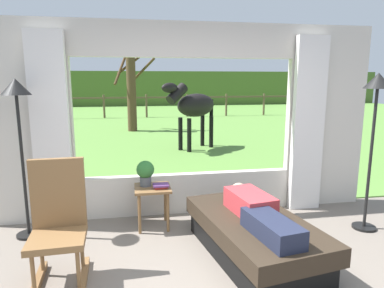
# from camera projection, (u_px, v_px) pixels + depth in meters

# --- Properties ---
(back_wall_with_window) EXTENTS (5.20, 0.12, 2.55)m
(back_wall_with_window) POSITION_uv_depth(u_px,v_px,m) (186.00, 123.00, 4.59)
(back_wall_with_window) COLOR beige
(back_wall_with_window) RESTS_ON ground_plane
(curtain_panel_left) EXTENTS (0.44, 0.10, 2.40)m
(curtain_panel_left) POSITION_uv_depth(u_px,v_px,m) (51.00, 132.00, 4.17)
(curtain_panel_left) COLOR silver
(curtain_panel_left) RESTS_ON ground_plane
(curtain_panel_right) EXTENTS (0.44, 0.10, 2.40)m
(curtain_panel_right) POSITION_uv_depth(u_px,v_px,m) (308.00, 125.00, 4.75)
(curtain_panel_right) COLOR silver
(curtain_panel_right) RESTS_ON ground_plane
(outdoor_pasture_lawn) EXTENTS (36.00, 21.68, 0.02)m
(outdoor_pasture_lawn) POSITION_uv_depth(u_px,v_px,m) (148.00, 121.00, 15.36)
(outdoor_pasture_lawn) COLOR #568438
(outdoor_pasture_lawn) RESTS_ON ground_plane
(distant_hill_ridge) EXTENTS (36.00, 2.00, 2.40)m
(distant_hill_ridge) POSITION_uv_depth(u_px,v_px,m) (141.00, 88.00, 24.67)
(distant_hill_ridge) COLOR #486329
(distant_hill_ridge) RESTS_ON ground_plane
(recliner_sofa) EXTENTS (1.17, 1.83, 0.42)m
(recliner_sofa) POSITION_uv_depth(u_px,v_px,m) (254.00, 236.00, 3.57)
(recliner_sofa) COLOR black
(recliner_sofa) RESTS_ON ground_plane
(reclining_person) EXTENTS (0.44, 1.43, 0.22)m
(reclining_person) POSITION_uv_depth(u_px,v_px,m) (256.00, 210.00, 3.47)
(reclining_person) COLOR #B23338
(reclining_person) RESTS_ON recliner_sofa
(rocking_chair) EXTENTS (0.50, 0.70, 1.12)m
(rocking_chair) POSITION_uv_depth(u_px,v_px,m) (58.00, 223.00, 3.10)
(rocking_chair) COLOR brown
(rocking_chair) RESTS_ON ground_plane
(side_table) EXTENTS (0.44, 0.44, 0.52)m
(side_table) POSITION_uv_depth(u_px,v_px,m) (153.00, 194.00, 4.24)
(side_table) COLOR brown
(side_table) RESTS_ON ground_plane
(potted_plant) EXTENTS (0.22, 0.22, 0.32)m
(potted_plant) POSITION_uv_depth(u_px,v_px,m) (145.00, 172.00, 4.23)
(potted_plant) COLOR #4C5156
(potted_plant) RESTS_ON side_table
(book_stack) EXTENTS (0.19, 0.15, 0.05)m
(book_stack) POSITION_uv_depth(u_px,v_px,m) (161.00, 186.00, 4.18)
(book_stack) COLOR #B22D28
(book_stack) RESTS_ON side_table
(floor_lamp_left) EXTENTS (0.32, 0.32, 1.84)m
(floor_lamp_left) POSITION_uv_depth(u_px,v_px,m) (18.00, 111.00, 3.79)
(floor_lamp_left) COLOR black
(floor_lamp_left) RESTS_ON ground_plane
(floor_lamp_right) EXTENTS (0.32, 0.32, 1.90)m
(floor_lamp_right) POSITION_uv_depth(u_px,v_px,m) (376.00, 105.00, 3.99)
(floor_lamp_right) COLOR black
(floor_lamp_right) RESTS_ON ground_plane
(horse) EXTENTS (1.67, 1.35, 1.73)m
(horse) POSITION_uv_depth(u_px,v_px,m) (194.00, 106.00, 8.83)
(horse) COLOR black
(horse) RESTS_ON outdoor_pasture_lawn
(pasture_tree) EXTENTS (1.47, 1.06, 3.37)m
(pasture_tree) POSITION_uv_depth(u_px,v_px,m) (131.00, 85.00, 11.98)
(pasture_tree) COLOR #4C3823
(pasture_tree) RESTS_ON outdoor_pasture_lawn
(pasture_fence_line) EXTENTS (16.10, 0.10, 1.10)m
(pasture_fence_line) POSITION_uv_depth(u_px,v_px,m) (146.00, 102.00, 16.57)
(pasture_fence_line) COLOR brown
(pasture_fence_line) RESTS_ON outdoor_pasture_lawn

